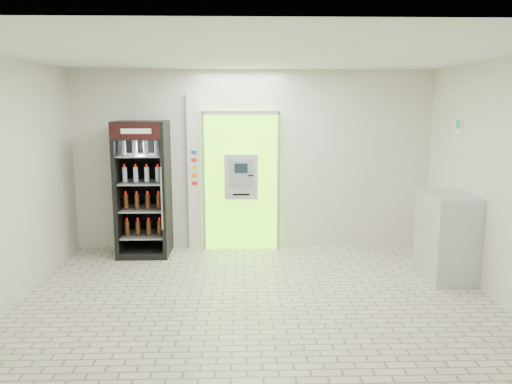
{
  "coord_description": "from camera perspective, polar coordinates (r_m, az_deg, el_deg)",
  "views": [
    {
      "loc": [
        -0.18,
        -5.86,
        2.45
      ],
      "look_at": [
        0.02,
        1.2,
        1.19
      ],
      "focal_mm": 35.0,
      "sensor_mm": 36.0,
      "label": 1
    }
  ],
  "objects": [
    {
      "name": "exit_sign",
      "position": [
        7.93,
        22.14,
        7.0
      ],
      "size": [
        0.02,
        0.22,
        0.26
      ],
      "color": "white",
      "rests_on": "room_shell"
    },
    {
      "name": "ground",
      "position": [
        6.35,
        0.16,
        -12.58
      ],
      "size": [
        6.0,
        6.0,
        0.0
      ],
      "primitive_type": "plane",
      "color": "beige",
      "rests_on": "ground"
    },
    {
      "name": "room_shell",
      "position": [
        5.89,
        0.17,
        4.19
      ],
      "size": [
        6.0,
        6.0,
        6.0
      ],
      "color": "beige",
      "rests_on": "ground"
    },
    {
      "name": "steel_cabinet",
      "position": [
        7.53,
        20.94,
        -4.78
      ],
      "size": [
        0.62,
        0.91,
        1.21
      ],
      "rotation": [
        0.0,
        0.0,
        0.01
      ],
      "color": "#B7BABF",
      "rests_on": "ground"
    },
    {
      "name": "pillar",
      "position": [
        8.42,
        -7.03,
        2.19
      ],
      "size": [
        0.22,
        0.11,
        2.6
      ],
      "color": "silver",
      "rests_on": "ground"
    },
    {
      "name": "atm_assembly",
      "position": [
        8.37,
        -1.71,
        1.32
      ],
      "size": [
        1.3,
        0.24,
        2.33
      ],
      "color": "#78FF14",
      "rests_on": "ground"
    },
    {
      "name": "beverage_cooler",
      "position": [
        8.27,
        -12.73,
        0.08
      ],
      "size": [
        0.82,
        0.77,
        2.18
      ],
      "rotation": [
        0.0,
        0.0,
        0.0
      ],
      "color": "black",
      "rests_on": "ground"
    }
  ]
}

